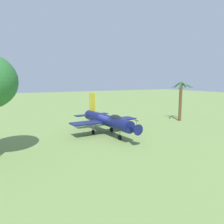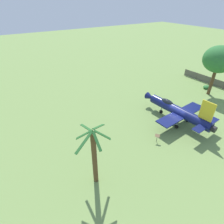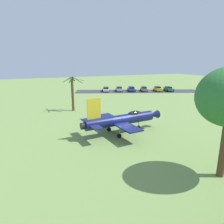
# 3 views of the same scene
# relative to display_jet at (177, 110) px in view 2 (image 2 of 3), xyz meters

# --- Properties ---
(ground_plane) EXTENTS (200.00, 200.00, 0.00)m
(ground_plane) POSITION_rel_display_jet_xyz_m (-0.32, -0.02, -1.94)
(ground_plane) COLOR #75934C
(display_jet) EXTENTS (12.13, 9.14, 5.20)m
(display_jet) POSITION_rel_display_jet_xyz_m (0.00, 0.00, 0.00)
(display_jet) COLOR #111951
(display_jet) RESTS_ON ground_plane
(shade_tree) EXTENTS (5.73, 5.04, 9.27)m
(shade_tree) POSITION_rel_display_jet_xyz_m (2.72, -12.94, 4.89)
(shade_tree) COLOR brown
(shade_tree) RESTS_ON ground_plane
(palm_tree) EXTENTS (4.13, 4.09, 6.71)m
(palm_tree) POSITION_rel_display_jet_xyz_m (-2.94, 15.44, 1.54)
(palm_tree) COLOR brown
(palm_tree) RESTS_ON ground_plane
(shrub_near_fence) EXTENTS (1.25, 1.49, 0.66)m
(shrub_near_fence) POSITION_rel_display_jet_xyz_m (4.46, -14.94, -1.61)
(shrub_near_fence) COLOR #2D7033
(shrub_near_fence) RESTS_ON ground_plane
(info_plaque) EXTENTS (0.72, 0.66, 1.14)m
(info_plaque) POSITION_rel_display_jet_xyz_m (-1.99, 5.81, -1.09)
(info_plaque) COLOR #333333
(info_plaque) RESTS_ON ground_plane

